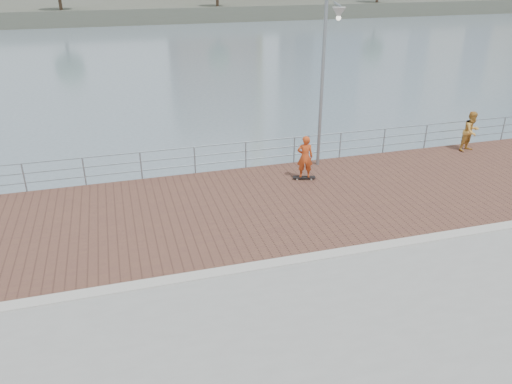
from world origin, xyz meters
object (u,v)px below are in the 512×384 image
object	(u,v)px
guardrail	(221,154)
skateboarder	(305,157)
street_lamp	(329,51)
bystander	(471,131)

from	to	relation	value
guardrail	skateboarder	world-z (taller)	skateboarder
guardrail	street_lamp	distance (m)	5.65
street_lamp	bystander	size ratio (longest dim) A/B	3.72
skateboarder	bystander	xyz separation A→B (m)	(8.07, 0.96, -0.03)
street_lamp	skateboarder	distance (m)	3.93
skateboarder	bystander	bearing A→B (deg)	-157.06
guardrail	bystander	xyz separation A→B (m)	(10.92, -0.80, 0.20)
bystander	street_lamp	bearing A→B (deg)	166.62
skateboarder	bystander	world-z (taller)	bystander
bystander	skateboarder	bearing A→B (deg)	171.95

